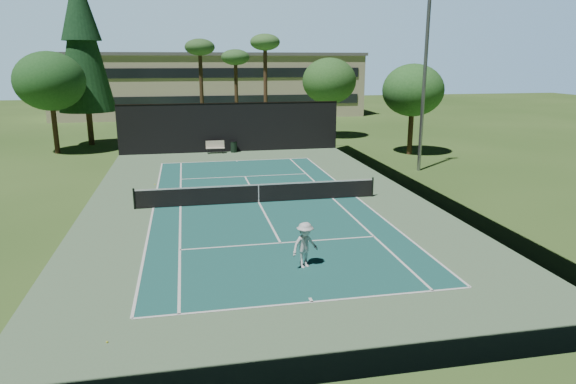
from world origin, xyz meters
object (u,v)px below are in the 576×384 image
Objects in this scene: tennis_ball_c at (236,188)px; park_bench at (215,147)px; player at (305,245)px; tennis_ball_a at (107,342)px; tennis_ball_b at (224,197)px; tennis_net at (259,193)px; trash_bin at (234,147)px; tennis_ball_d at (155,184)px.

tennis_ball_c is 12.25m from park_bench.
player is 7.66m from tennis_ball_a.
tennis_ball_b is (-2.15, 10.49, -0.83)m from player.
tennis_ball_a is (-6.44, -4.07, -0.83)m from player.
tennis_ball_b reaches higher than tennis_ball_a.
tennis_ball_a is (-6.01, -13.12, -0.53)m from tennis_net.
trash_bin is at bearing 66.30° from player.
player is at bearing -89.36° from trash_bin.
trash_bin is (5.82, 10.40, 0.44)m from tennis_ball_d.
tennis_ball_b is 14.31m from trash_bin.
tennis_ball_d is at bearing 136.25° from tennis_ball_b.
tennis_net is 183.66× the size of tennis_ball_d.
tennis_ball_a is 17.14m from tennis_ball_c.
tennis_net is at bearing -74.46° from tennis_ball_c.
trash_bin is at bearing 89.44° from tennis_net.
player reaches higher than tennis_ball_a.
tennis_ball_a is 29.39m from trash_bin.
trash_bin is (1.87, 14.18, 0.44)m from tennis_ball_b.
player is at bearing -78.42° from tennis_ball_b.
tennis_ball_b is 5.46m from tennis_ball_d.
tennis_net is at bearing 68.36° from player.
trash_bin is at bearing 85.13° from tennis_ball_c.
tennis_ball_b is at bearing 77.24° from player.
tennis_ball_a is 0.97× the size of tennis_ball_c.
tennis_net is 204.06× the size of tennis_ball_a.
tennis_net is at bearing -39.79° from tennis_ball_b.
player is at bearing -85.81° from park_bench.
park_bench is (-0.47, 12.23, 0.51)m from tennis_ball_c.
player is 12.39m from tennis_ball_c.
tennis_ball_c is at bearing 71.83° from player.
player is 10.74m from tennis_ball_b.
tennis_ball_c is (5.11, 16.36, 0.00)m from tennis_ball_a.
tennis_ball_c is (-0.90, 3.24, -0.52)m from tennis_net.
tennis_ball_b is 1.15× the size of tennis_ball_c.
park_bench is 1.59× the size of trash_bin.
tennis_ball_d is at bearing -119.24° from trash_bin.
tennis_ball_a is at bearing -102.10° from trash_bin.
trash_bin is (0.15, 15.61, -0.08)m from tennis_net.
tennis_ball_b reaches higher than tennis_ball_d.
player is at bearing -83.83° from tennis_ball_c.
tennis_ball_c reaches higher than tennis_ball_a.
tennis_ball_c is 12.42m from trash_bin.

